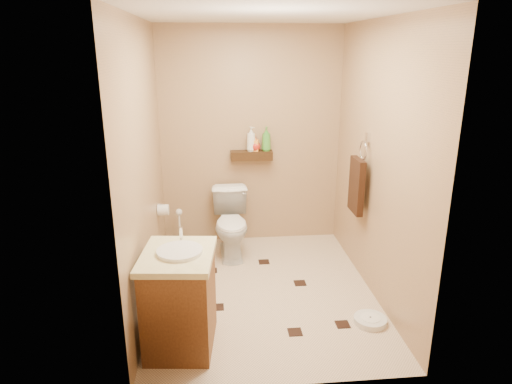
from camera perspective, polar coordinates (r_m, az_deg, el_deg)
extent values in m
plane|color=beige|center=(4.34, 0.86, -12.26)|extent=(2.50, 2.50, 0.00)
cube|color=#9F7B5B|center=(5.09, -0.65, 6.77)|extent=(2.00, 0.04, 2.40)
cube|color=#9F7B5B|center=(2.70, 3.92, -3.29)|extent=(2.00, 0.04, 2.40)
cube|color=#9F7B5B|center=(3.90, -13.85, 2.85)|extent=(0.04, 2.50, 2.40)
cube|color=#9F7B5B|center=(4.11, 14.96, 3.52)|extent=(0.04, 2.50, 2.40)
cube|color=silver|center=(3.76, 1.04, 21.28)|extent=(2.00, 2.50, 0.02)
cube|color=#37220F|center=(5.05, -0.56, 4.60)|extent=(0.46, 0.14, 0.10)
cube|color=black|center=(4.11, -4.84, -14.15)|extent=(0.11, 0.11, 0.01)
cube|color=black|center=(4.48, 5.51, -11.26)|extent=(0.11, 0.11, 0.01)
cube|color=black|center=(3.80, 4.89, -17.04)|extent=(0.11, 0.11, 0.01)
cube|color=black|center=(4.71, -5.58, -9.74)|extent=(0.11, 0.11, 0.01)
cube|color=black|center=(3.94, 10.77, -15.94)|extent=(0.11, 0.11, 0.01)
cube|color=black|center=(4.86, 1.00, -8.72)|extent=(0.11, 0.11, 0.01)
imported|color=white|center=(4.92, -3.08, -4.00)|extent=(0.41, 0.70, 0.70)
cube|color=brown|center=(3.52, -9.47, -13.46)|extent=(0.53, 0.63, 0.71)
cube|color=beige|center=(3.34, -9.80, -7.89)|extent=(0.57, 0.67, 0.05)
cylinder|color=silver|center=(3.33, -9.51, -7.46)|extent=(0.33, 0.33, 0.05)
cylinder|color=silver|center=(3.49, -9.35, -5.18)|extent=(0.03, 0.03, 0.11)
cylinder|color=silver|center=(3.99, 14.08, -15.30)|extent=(0.35, 0.35, 0.05)
cylinder|color=white|center=(3.98, 14.11, -14.97)|extent=(0.16, 0.16, 0.01)
cylinder|color=#196558|center=(5.26, -9.42, -6.19)|extent=(0.10, 0.10, 0.11)
cylinder|color=silver|center=(5.18, -9.53, -4.07)|extent=(0.02, 0.02, 0.32)
sphere|color=silver|center=(5.13, -9.62, -2.50)|extent=(0.08, 0.08, 0.08)
cube|color=silver|center=(4.30, 13.82, 6.66)|extent=(0.03, 0.06, 0.08)
torus|color=silver|center=(4.31, 13.27, 5.10)|extent=(0.02, 0.19, 0.19)
cube|color=#321B0F|center=(4.38, 12.46, 0.76)|extent=(0.06, 0.30, 0.52)
cylinder|color=silver|center=(4.68, -11.53, -2.20)|extent=(0.11, 0.11, 0.11)
cylinder|color=silver|center=(4.67, -12.06, -1.52)|extent=(0.04, 0.02, 0.02)
imported|color=silver|center=(5.01, -0.61, 6.65)|extent=(0.15, 0.15, 0.27)
imported|color=#FF9C35|center=(5.03, -0.15, 6.17)|extent=(0.10, 0.10, 0.18)
imported|color=red|center=(5.03, -0.10, 6.00)|extent=(0.15, 0.15, 0.15)
imported|color=#409030|center=(5.03, 1.29, 6.66)|extent=(0.13, 0.13, 0.26)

